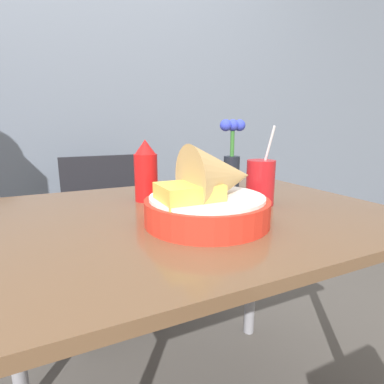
{
  "coord_description": "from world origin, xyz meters",
  "views": [
    {
      "loc": [
        -0.33,
        -0.72,
        1.01
      ],
      "look_at": [
        -0.0,
        -0.03,
        0.84
      ],
      "focal_mm": 28.0,
      "sensor_mm": 36.0,
      "label": 1
    }
  ],
  "objects": [
    {
      "name": "chair_far_window",
      "position": [
        -0.09,
        0.85,
        0.51
      ],
      "size": [
        0.4,
        0.4,
        0.85
      ],
      "color": "black",
      "rests_on": "ground_plane"
    },
    {
      "name": "food_basket",
      "position": [
        0.01,
        -0.12,
        0.84
      ],
      "size": [
        0.3,
        0.3,
        0.19
      ],
      "color": "red",
      "rests_on": "dining_table"
    },
    {
      "name": "flower_vase",
      "position": [
        0.29,
        0.23,
        0.9
      ],
      "size": [
        0.1,
        0.06,
        0.25
      ],
      "color": "black",
      "rests_on": "dining_table"
    },
    {
      "name": "wall_window",
      "position": [
        0.0,
        1.28,
        1.3
      ],
      "size": [
        7.0,
        0.06,
        2.6
      ],
      "color": "slate",
      "rests_on": "ground_plane"
    },
    {
      "name": "dining_table",
      "position": [
        0.0,
        0.0,
        0.67
      ],
      "size": [
        1.11,
        0.81,
        0.78
      ],
      "color": "brown",
      "rests_on": "ground_plane"
    },
    {
      "name": "ketchup_bottle",
      "position": [
        -0.06,
        0.16,
        0.87
      ],
      "size": [
        0.07,
        0.07,
        0.19
      ],
      "color": "red",
      "rests_on": "dining_table"
    },
    {
      "name": "drink_cup",
      "position": [
        0.23,
        -0.03,
        0.84
      ],
      "size": [
        0.08,
        0.08,
        0.23
      ],
      "color": "red",
      "rests_on": "dining_table"
    }
  ]
}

